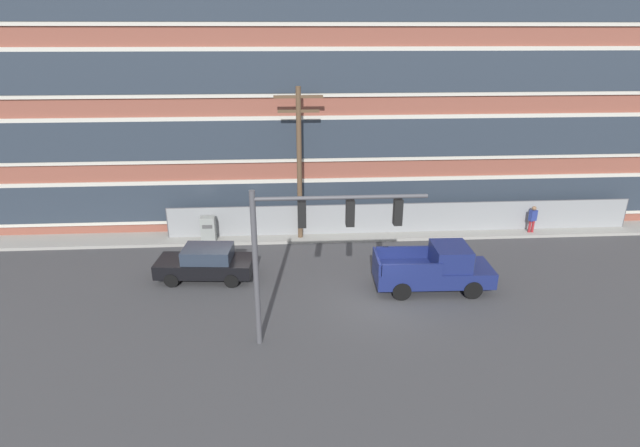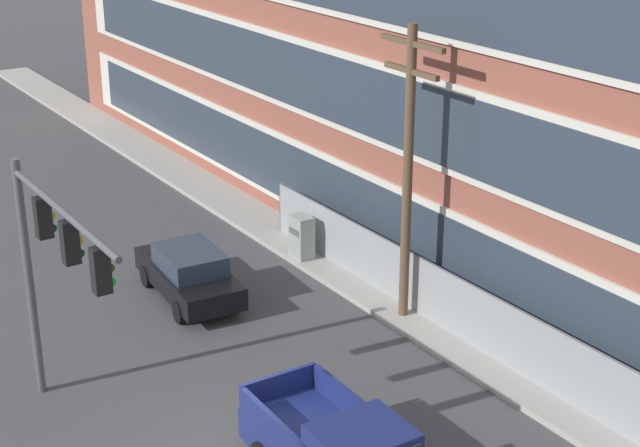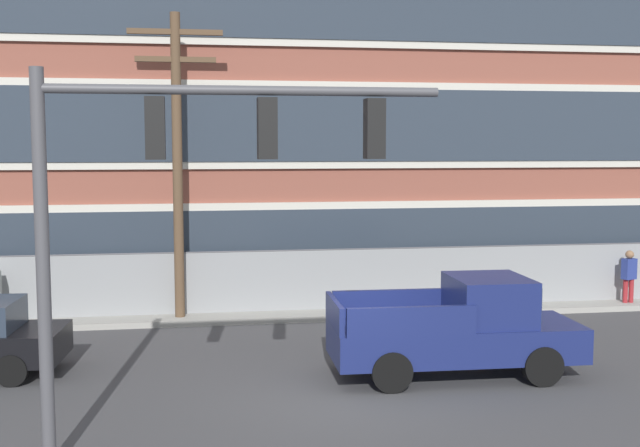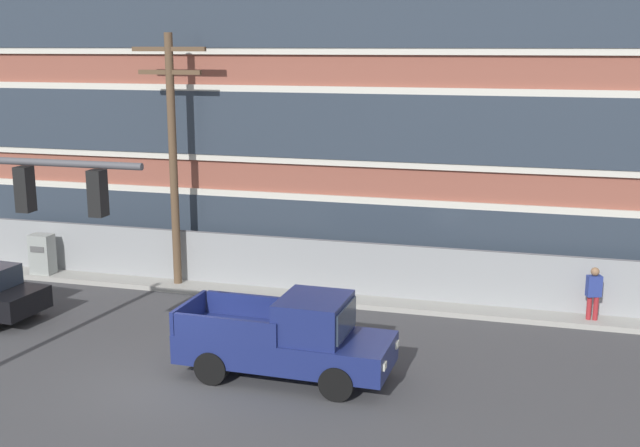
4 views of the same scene
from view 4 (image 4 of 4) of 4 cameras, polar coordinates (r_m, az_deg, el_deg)
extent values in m
plane|color=#424244|center=(19.59, -10.71, -10.96)|extent=(160.00, 160.00, 0.00)
cube|color=#9E9B93|center=(25.84, -3.58, -4.73)|extent=(80.00, 1.83, 0.16)
cube|color=brown|center=(30.60, -6.38, 13.94)|extent=(53.49, 8.38, 17.05)
cube|color=beige|center=(27.33, -9.37, -0.02)|extent=(49.22, 0.10, 2.46)
cube|color=#2D3844|center=(27.27, -9.42, -0.05)|extent=(47.08, 0.06, 2.05)
cube|color=beige|center=(26.80, -9.63, 7.11)|extent=(49.22, 0.10, 2.46)
cube|color=#2D3844|center=(26.75, -9.69, 7.10)|extent=(47.08, 0.06, 2.05)
cube|color=beige|center=(26.71, -9.91, 14.41)|extent=(49.22, 0.10, 2.46)
cube|color=#2D3844|center=(26.65, -9.96, 14.41)|extent=(47.08, 0.06, 2.05)
cube|color=gray|center=(24.94, 2.13, -3.35)|extent=(25.66, 0.04, 1.83)
cylinder|color=#4C4C51|center=(24.71, 2.15, -1.32)|extent=(25.66, 0.05, 0.05)
cylinder|color=#4C4C51|center=(16.92, -21.28, 4.17)|extent=(5.81, 0.14, 0.14)
cube|color=black|center=(16.81, -20.25, 2.30)|extent=(0.28, 0.32, 0.90)
cylinder|color=#4B0807|center=(16.91, -19.97, 3.34)|extent=(0.04, 0.18, 0.18)
cylinder|color=gold|center=(16.96, -19.90, 2.41)|extent=(0.04, 0.18, 0.18)
cylinder|color=#0A4011|center=(17.00, -19.83, 1.48)|extent=(0.04, 0.18, 0.18)
cube|color=black|center=(15.93, -15.53, 2.09)|extent=(0.28, 0.32, 0.90)
cylinder|color=#4B0807|center=(16.03, -15.26, 3.19)|extent=(0.04, 0.18, 0.18)
cylinder|color=#503E08|center=(16.08, -15.20, 2.20)|extent=(0.04, 0.18, 0.18)
cylinder|color=green|center=(16.13, -15.14, 1.22)|extent=(0.04, 0.18, 0.18)
cube|color=navy|center=(19.24, -2.48, -8.78)|extent=(5.11, 2.05, 0.70)
cube|color=navy|center=(18.74, -0.44, -6.67)|extent=(1.56, 1.81, 0.95)
cube|color=#283342|center=(18.53, 1.87, -6.90)|extent=(0.10, 1.58, 0.71)
cube|color=navy|center=(20.20, -4.70, -5.86)|extent=(2.53, 0.18, 0.56)
cube|color=navy|center=(18.63, -6.77, -7.51)|extent=(2.53, 0.18, 0.56)
cube|color=navy|center=(19.95, -9.30, -6.22)|extent=(0.14, 1.85, 0.56)
cylinder|color=black|center=(19.74, 2.62, -9.30)|extent=(0.81, 0.28, 0.80)
cylinder|color=black|center=(18.17, 1.19, -11.29)|extent=(0.81, 0.28, 0.80)
cylinder|color=black|center=(20.65, -5.66, -8.35)|extent=(0.81, 0.28, 0.80)
cylinder|color=black|center=(19.15, -7.72, -10.12)|extent=(0.81, 0.28, 0.80)
cube|color=white|center=(19.17, 5.50, -8.57)|extent=(0.07, 0.24, 0.16)
cube|color=white|center=(17.94, 4.61, -10.07)|extent=(0.07, 0.24, 0.16)
cylinder|color=black|center=(25.20, -19.98, -5.37)|extent=(0.65, 0.25, 0.64)
cylinder|color=brown|center=(25.83, -10.39, 4.16)|extent=(0.26, 0.26, 8.14)
cube|color=brown|center=(25.57, -10.71, 12.09)|extent=(2.44, 0.14, 0.14)
cube|color=brown|center=(25.58, -10.65, 10.53)|extent=(2.08, 0.14, 0.14)
cube|color=#939993|center=(28.76, -19.13, -2.22)|extent=(0.75, 0.53, 1.52)
cube|color=#515151|center=(28.47, -19.49, -1.76)|extent=(0.52, 0.02, 0.20)
cylinder|color=maroon|center=(24.02, 18.57, -5.87)|extent=(0.14, 0.14, 0.85)
cylinder|color=maroon|center=(24.03, 19.00, -5.89)|extent=(0.14, 0.14, 0.85)
cube|color=navy|center=(23.81, 18.91, -4.23)|extent=(0.46, 0.36, 0.60)
sphere|color=#8C6647|center=(23.70, 18.98, -3.25)|extent=(0.24, 0.24, 0.24)
camera|label=1|loc=(12.34, -87.93, 14.48)|focal=28.00mm
camera|label=2|loc=(11.85, 65.90, 28.34)|focal=55.00mm
camera|label=3|loc=(11.41, -63.62, -9.87)|focal=45.00mm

